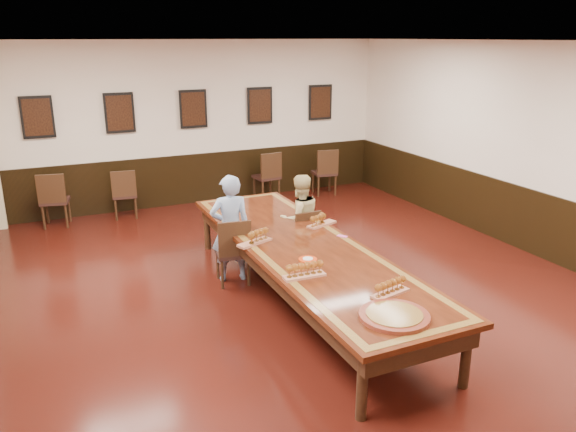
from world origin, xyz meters
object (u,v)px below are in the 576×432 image
chair_woman (302,237)px  conference_table (305,256)px  spare_chair_b (124,193)px  person_woman (300,219)px  spare_chair_a (55,199)px  spare_chair_d (324,171)px  spare_chair_c (266,175)px  person_man (230,228)px  chair_man (232,250)px  carved_platter (394,316)px

chair_woman → conference_table: bearing=64.5°
spare_chair_b → person_woman: person_woman is taller
chair_woman → spare_chair_a: (-3.21, 3.46, 0.06)m
chair_woman → person_woman: bearing=-90.0°
spare_chair_d → spare_chair_c: bearing=2.1°
person_man → conference_table: person_man is taller
chair_man → spare_chair_a: (-2.06, 3.63, 0.02)m
spare_chair_b → spare_chair_c: spare_chair_c is taller
chair_woman → spare_chair_d: bearing=-123.6°
person_man → spare_chair_b: bearing=-67.9°
spare_chair_d → person_woman: bearing=65.8°
spare_chair_a → carved_platter: bearing=123.2°
spare_chair_b → spare_chair_d: 4.17m
spare_chair_b → conference_table: size_ratio=0.19×
person_man → spare_chair_c: bearing=-111.1°
spare_chair_b → person_man: person_man is taller
person_woman → carved_platter: 3.28m
chair_man → spare_chair_d: size_ratio=0.95×
conference_table → carved_platter: bearing=-92.2°
spare_chair_a → carved_platter: spare_chair_a is taller
chair_woman → chair_man: bearing=7.7°
chair_man → spare_chair_a: size_ratio=0.95×
spare_chair_b → person_man: 3.65m
chair_woman → spare_chair_d: spare_chair_d is taller
chair_woman → person_woman: 0.26m
person_man → chair_man: bearing=90.0°
spare_chair_d → person_man: (-3.30, -3.43, 0.26)m
person_woman → spare_chair_c: bearing=-105.3°
spare_chair_a → spare_chair_b: 1.21m
spare_chair_c → spare_chair_a: bearing=-4.7°
spare_chair_b → spare_chair_c: size_ratio=0.93×
conference_table → spare_chair_d: bearing=59.1°
chair_woman → person_woman: (-0.00, 0.09, 0.24)m
chair_woman → person_man: 1.18m
spare_chair_c → spare_chair_d: bearing=167.1°
chair_man → carved_platter: (0.56, -2.97, 0.30)m
person_woman → spare_chair_a: bearing=-47.2°
chair_man → chair_woman: (1.14, 0.17, -0.04)m
spare_chair_a → person_man: bearing=132.0°
chair_man → spare_chair_b: bearing=-68.4°
spare_chair_d → conference_table: spare_chair_d is taller
chair_woman → spare_chair_c: spare_chair_c is taller
spare_chair_b → person_man: size_ratio=0.62×
person_man → carved_platter: 3.11m
person_woman → carved_platter: (-0.58, -3.23, 0.10)m
spare_chair_c → person_man: (-2.02, -3.60, 0.25)m
chair_man → spare_chair_b: (-0.86, 3.63, -0.01)m
spare_chair_d → carved_platter: bearing=76.4°
spare_chair_a → spare_chair_b: bearing=-168.5°
spare_chair_d → carved_platter: (-2.75, -6.50, 0.28)m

